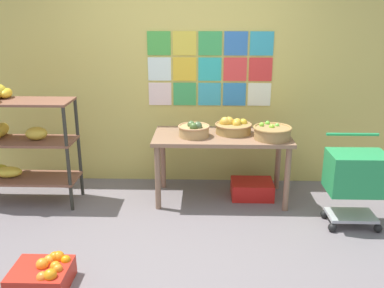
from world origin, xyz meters
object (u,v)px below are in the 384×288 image
display_table (222,143)px  fruit_basket_back_right (233,127)px  fruit_basket_left (194,130)px  fruit_basket_right (272,132)px  orange_crate_foreground (43,274)px  banana_shelf_unit (15,136)px  produce_crate_under_table (252,189)px  shopping_cart (356,176)px

display_table → fruit_basket_back_right: bearing=30.9°
fruit_basket_left → fruit_basket_right: 0.80m
display_table → orange_crate_foreground: (-1.38, -1.61, -0.54)m
fruit_basket_left → display_table: bearing=13.8°
fruit_basket_left → orange_crate_foreground: bearing=-125.3°
banana_shelf_unit → display_table: 2.17m
fruit_basket_back_right → produce_crate_under_table: bearing=-7.2°
fruit_basket_right → orange_crate_foreground: fruit_basket_right is taller
display_table → orange_crate_foreground: size_ratio=3.38×
fruit_basket_right → produce_crate_under_table: size_ratio=0.87×
banana_shelf_unit → shopping_cart: banana_shelf_unit is taller
produce_crate_under_table → orange_crate_foreground: orange_crate_foreground is taller
display_table → orange_crate_foreground: display_table is taller
banana_shelf_unit → fruit_basket_right: 2.67m
display_table → produce_crate_under_table: size_ratio=3.17×
fruit_basket_right → shopping_cart: (0.73, -0.45, -0.29)m
fruit_basket_back_right → display_table: bearing=-149.1°
fruit_basket_left → orange_crate_foreground: (-1.09, -1.54, -0.70)m
banana_shelf_unit → orange_crate_foreground: banana_shelf_unit is taller
banana_shelf_unit → fruit_basket_left: banana_shelf_unit is taller
fruit_basket_back_right → orange_crate_foreground: fruit_basket_back_right is taller
orange_crate_foreground → fruit_basket_right: bearing=38.1°
display_table → fruit_basket_back_right: (0.12, 0.07, 0.17)m
banana_shelf_unit → produce_crate_under_table: banana_shelf_unit is taller
display_table → shopping_cart: shopping_cart is taller
orange_crate_foreground → fruit_basket_left: bearing=54.7°
fruit_basket_right → shopping_cart: bearing=-31.5°
fruit_basket_back_right → shopping_cart: size_ratio=0.46×
display_table → fruit_basket_back_right: 0.21m
fruit_basket_right → orange_crate_foreground: size_ratio=0.93×
display_table → fruit_basket_left: size_ratio=4.36×
produce_crate_under_table → fruit_basket_left: bearing=-170.0°
banana_shelf_unit → display_table: banana_shelf_unit is taller
fruit_basket_back_right → orange_crate_foreground: (-1.50, -1.68, -0.70)m
banana_shelf_unit → fruit_basket_back_right: 2.29m
banana_shelf_unit → shopping_cart: bearing=-7.4°
banana_shelf_unit → produce_crate_under_table: 2.60m
fruit_basket_left → fruit_basket_back_right: 0.44m
fruit_basket_left → shopping_cart: 1.64m
produce_crate_under_table → orange_crate_foreground: size_ratio=1.07×
display_table → fruit_basket_right: 0.55m
produce_crate_under_table → shopping_cart: shopping_cart is taller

